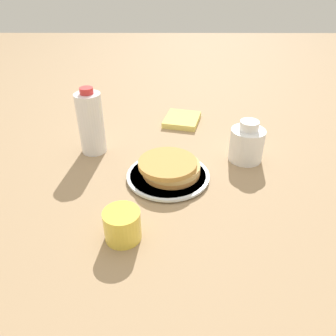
{
  "coord_description": "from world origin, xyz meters",
  "views": [
    {
      "loc": [
        0.01,
        0.73,
        0.52
      ],
      "look_at": [
        0.01,
        -0.01,
        0.03
      ],
      "focal_mm": 35.0,
      "sensor_mm": 36.0,
      "label": 1
    }
  ],
  "objects_px": {
    "water_bottle_near": "(91,123)",
    "cream_jug": "(247,143)",
    "pancake_stack": "(169,167)",
    "juice_glass": "(122,225)",
    "plate": "(168,176)"
  },
  "relations": [
    {
      "from": "water_bottle_near",
      "to": "pancake_stack",
      "type": "bearing_deg",
      "value": 148.11
    },
    {
      "from": "plate",
      "to": "cream_jug",
      "type": "bearing_deg",
      "value": -156.42
    },
    {
      "from": "pancake_stack",
      "to": "juice_glass",
      "type": "relative_size",
      "value": 2.09
    },
    {
      "from": "pancake_stack",
      "to": "juice_glass",
      "type": "xyz_separation_m",
      "value": [
        0.1,
        0.23,
        0.0
      ]
    },
    {
      "from": "plate",
      "to": "juice_glass",
      "type": "bearing_deg",
      "value": 66.81
    },
    {
      "from": "plate",
      "to": "juice_glass",
      "type": "distance_m",
      "value": 0.25
    },
    {
      "from": "water_bottle_near",
      "to": "cream_jug",
      "type": "bearing_deg",
      "value": 174.01
    },
    {
      "from": "cream_jug",
      "to": "water_bottle_near",
      "type": "bearing_deg",
      "value": -5.99
    },
    {
      "from": "pancake_stack",
      "to": "water_bottle_near",
      "type": "relative_size",
      "value": 0.82
    },
    {
      "from": "plate",
      "to": "cream_jug",
      "type": "relative_size",
      "value": 1.83
    },
    {
      "from": "cream_jug",
      "to": "juice_glass",
      "type": "bearing_deg",
      "value": 44.91
    },
    {
      "from": "pancake_stack",
      "to": "juice_glass",
      "type": "bearing_deg",
      "value": 66.35
    },
    {
      "from": "pancake_stack",
      "to": "cream_jug",
      "type": "xyz_separation_m",
      "value": [
        -0.23,
        -0.1,
        0.02
      ]
    },
    {
      "from": "pancake_stack",
      "to": "cream_jug",
      "type": "distance_m",
      "value": 0.25
    },
    {
      "from": "cream_jug",
      "to": "pancake_stack",
      "type": "bearing_deg",
      "value": 23.24
    }
  ]
}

